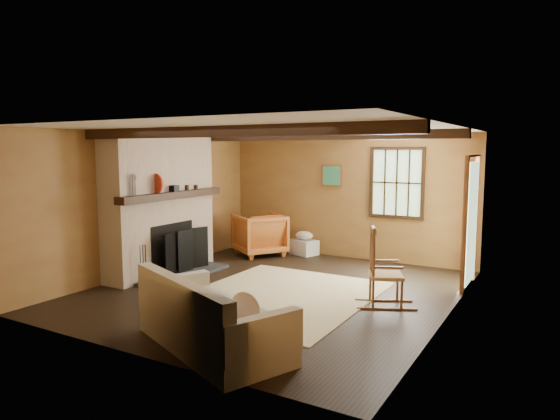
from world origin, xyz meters
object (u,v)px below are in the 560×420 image
Objects in this scene: fireplace at (162,209)px; laundry_basket at (304,247)px; armchair at (260,234)px; sofa at (209,323)px; rocking_chair at (383,272)px.

laundry_basket is at bearing 61.01° from fireplace.
laundry_basket is 0.54× the size of armchair.
fireplace is 3.63m from sofa.
laundry_basket is (1.41, 2.55, -0.95)m from fireplace.
fireplace is 1.12× the size of sofa.
sofa is at bearing 129.06° from rocking_chair.
rocking_chair is 1.19× the size of armchair.
armchair is (-2.09, 4.31, 0.14)m from sofa.
fireplace is at bearing 66.22° from rocking_chair.
armchair reaches higher than sofa.
rocking_chair is at bearing -44.80° from laundry_basket.
fireplace is 3.07m from laundry_basket.
fireplace is at bearing -118.99° from laundry_basket.
rocking_chair is 3.47m from laundry_basket.
rocking_chair reaches higher than sofa.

